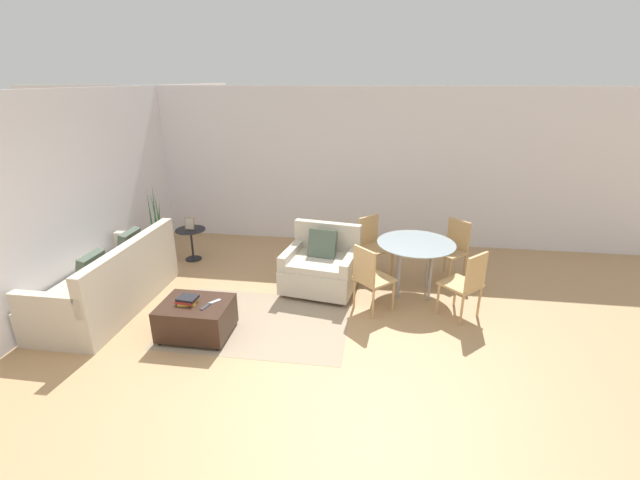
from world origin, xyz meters
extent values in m
plane|color=tan|center=(0.00, 0.00, 0.00)|extent=(20.00, 20.00, 0.00)
cube|color=white|center=(0.00, 3.95, 1.38)|extent=(12.00, 0.06, 2.75)
cube|color=white|center=(-3.15, 1.50, 1.38)|extent=(0.06, 12.00, 2.75)
cube|color=gray|center=(-0.53, 0.89, 0.00)|extent=(2.23, 1.51, 0.00)
cube|color=brown|center=(-0.53, 0.39, 0.00)|extent=(2.19, 0.05, 0.00)
cube|color=brown|center=(-0.53, 0.64, 0.00)|extent=(2.19, 0.05, 0.00)
cube|color=brown|center=(-0.53, 0.89, 0.00)|extent=(2.19, 0.05, 0.00)
cube|color=brown|center=(-0.53, 1.14, 0.00)|extent=(2.19, 0.05, 0.00)
cube|color=brown|center=(-0.53, 1.39, 0.00)|extent=(2.19, 0.05, 0.00)
cube|color=beige|center=(-2.61, 1.00, 0.21)|extent=(0.95, 2.07, 0.43)
cube|color=beige|center=(-2.21, 1.00, 0.68)|extent=(0.14, 2.07, 0.50)
cube|color=beige|center=(-2.61, 1.97, 0.56)|extent=(0.87, 0.12, 0.26)
cube|color=beige|center=(-2.61, 0.02, 0.56)|extent=(0.87, 0.12, 0.26)
cube|color=#4C5B4C|center=(-2.51, 1.46, 0.71)|extent=(0.19, 0.40, 0.41)
cube|color=#4C5B4C|center=(-2.51, 0.63, 0.71)|extent=(0.19, 0.40, 0.41)
cube|color=beige|center=(0.11, 1.86, 0.23)|extent=(1.11, 1.00, 0.34)
cube|color=beige|center=(0.10, 1.82, 0.45)|extent=(0.85, 0.85, 0.10)
cube|color=beige|center=(0.17, 2.22, 0.65)|extent=(0.99, 0.27, 0.51)
cube|color=beige|center=(-0.32, 1.93, 0.50)|extent=(0.24, 0.80, 0.20)
cube|color=beige|center=(0.54, 1.79, 0.50)|extent=(0.24, 0.80, 0.20)
cylinder|color=brown|center=(-0.35, 1.58, 0.03)|extent=(0.05, 0.05, 0.06)
cylinder|color=brown|center=(0.46, 1.45, 0.03)|extent=(0.05, 0.05, 0.06)
cylinder|color=brown|center=(-0.25, 2.27, 0.03)|extent=(0.05, 0.05, 0.06)
cylinder|color=brown|center=(0.57, 2.14, 0.03)|extent=(0.05, 0.05, 0.06)
cube|color=#4C5B4C|center=(0.12, 1.96, 0.68)|extent=(0.42, 0.28, 0.41)
cube|color=#382319|center=(-1.17, 0.52, 0.23)|extent=(0.80, 0.63, 0.38)
cylinder|color=black|center=(-1.52, 0.26, 0.02)|extent=(0.04, 0.04, 0.04)
cylinder|color=black|center=(-0.82, 0.26, 0.02)|extent=(0.04, 0.04, 0.04)
cylinder|color=black|center=(-1.52, 0.79, 0.02)|extent=(0.04, 0.04, 0.04)
cylinder|color=black|center=(-0.82, 0.79, 0.02)|extent=(0.04, 0.04, 0.04)
cube|color=gold|center=(-1.25, 0.52, 0.43)|extent=(0.22, 0.20, 0.02)
cube|color=#B72D28|center=(-1.27, 0.52, 0.45)|extent=(0.22, 0.18, 0.03)
cube|color=black|center=(-1.25, 0.52, 0.48)|extent=(0.23, 0.19, 0.03)
cube|color=#333338|center=(-1.01, 0.46, 0.42)|extent=(0.08, 0.16, 0.01)
cube|color=#B7B7BC|center=(-0.95, 0.58, 0.42)|extent=(0.13, 0.14, 0.01)
cylinder|color=maroon|center=(-2.69, 2.58, 0.13)|extent=(0.37, 0.37, 0.25)
cylinder|color=black|center=(-2.69, 2.58, 0.24)|extent=(0.34, 0.34, 0.02)
cone|color=#286033|center=(-2.66, 2.59, 0.72)|extent=(0.05, 0.11, 0.93)
cone|color=#286033|center=(-2.68, 2.63, 0.65)|extent=(0.16, 0.07, 0.79)
cone|color=#286033|center=(-2.72, 2.60, 0.78)|extent=(0.07, 0.08, 1.06)
cone|color=#286033|center=(-2.75, 2.52, 0.75)|extent=(0.08, 0.08, 1.00)
cone|color=#286033|center=(-2.68, 2.55, 0.70)|extent=(0.11, 0.05, 0.90)
cylinder|color=black|center=(-2.17, 2.66, 0.53)|extent=(0.49, 0.49, 0.02)
cylinder|color=black|center=(-2.17, 2.66, 0.27)|extent=(0.04, 0.04, 0.50)
cylinder|color=black|center=(-2.17, 2.66, 0.01)|extent=(0.27, 0.27, 0.02)
cube|color=#8C6647|center=(-2.17, 2.66, 0.63)|extent=(0.16, 0.05, 0.19)
cube|color=#B2A893|center=(-2.17, 2.65, 0.63)|extent=(0.14, 0.04, 0.17)
cube|color=#8C6647|center=(-2.17, 2.68, 0.59)|extent=(0.02, 0.04, 0.09)
cylinder|color=#99A8AD|center=(1.42, 1.97, 0.75)|extent=(1.06, 1.06, 0.01)
cylinder|color=#99999E|center=(1.21, 1.76, 0.37)|extent=(0.04, 0.04, 0.75)
cylinder|color=#99999E|center=(1.62, 1.76, 0.37)|extent=(0.04, 0.04, 0.75)
cylinder|color=#99999E|center=(1.21, 2.18, 0.37)|extent=(0.04, 0.04, 0.75)
cylinder|color=#99999E|center=(1.62, 2.18, 0.37)|extent=(0.04, 0.04, 0.75)
cube|color=tan|center=(0.88, 1.43, 0.43)|extent=(0.59, 0.59, 0.03)
cube|color=tan|center=(0.74, 1.30, 0.68)|extent=(0.29, 0.29, 0.45)
cylinder|color=tan|center=(1.13, 1.43, 0.21)|extent=(0.03, 0.03, 0.42)
cylinder|color=tan|center=(0.88, 1.69, 0.21)|extent=(0.03, 0.03, 0.42)
cylinder|color=tan|center=(0.88, 1.18, 0.21)|extent=(0.03, 0.03, 0.42)
cylinder|color=tan|center=(0.62, 1.43, 0.21)|extent=(0.03, 0.03, 0.42)
cube|color=tan|center=(1.96, 1.43, 0.43)|extent=(0.59, 0.59, 0.03)
cube|color=tan|center=(2.09, 1.30, 0.68)|extent=(0.29, 0.29, 0.45)
cylinder|color=tan|center=(1.96, 1.69, 0.21)|extent=(0.03, 0.03, 0.42)
cylinder|color=tan|center=(1.70, 1.43, 0.21)|extent=(0.03, 0.03, 0.42)
cylinder|color=tan|center=(2.21, 1.43, 0.21)|extent=(0.03, 0.03, 0.42)
cylinder|color=tan|center=(1.96, 1.18, 0.21)|extent=(0.03, 0.03, 0.42)
cube|color=tan|center=(0.88, 2.51, 0.43)|extent=(0.59, 0.59, 0.03)
cube|color=tan|center=(0.74, 2.64, 0.68)|extent=(0.29, 0.29, 0.45)
cylinder|color=tan|center=(0.88, 2.25, 0.21)|extent=(0.03, 0.03, 0.42)
cylinder|color=tan|center=(1.13, 2.51, 0.21)|extent=(0.03, 0.03, 0.42)
cylinder|color=tan|center=(0.62, 2.51, 0.21)|extent=(0.03, 0.03, 0.42)
cylinder|color=tan|center=(0.88, 2.76, 0.21)|extent=(0.03, 0.03, 0.42)
cube|color=tan|center=(1.96, 2.51, 0.43)|extent=(0.59, 0.59, 0.03)
cube|color=tan|center=(2.09, 2.64, 0.68)|extent=(0.29, 0.29, 0.45)
cylinder|color=tan|center=(1.70, 2.51, 0.21)|extent=(0.03, 0.03, 0.42)
cylinder|color=tan|center=(1.96, 2.25, 0.21)|extent=(0.03, 0.03, 0.42)
cylinder|color=tan|center=(1.96, 2.76, 0.21)|extent=(0.03, 0.03, 0.42)
cylinder|color=tan|center=(2.21, 2.51, 0.21)|extent=(0.03, 0.03, 0.42)
camera|label=1|loc=(0.89, -3.60, 2.87)|focal=24.00mm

